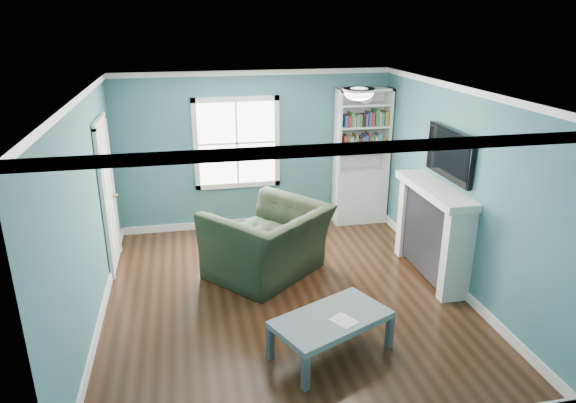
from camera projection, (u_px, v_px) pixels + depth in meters
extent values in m
plane|color=black|center=(285.00, 297.00, 6.58)|extent=(5.00, 5.00, 0.00)
plane|color=#3D6779|center=(255.00, 151.00, 8.44)|extent=(4.50, 0.00, 4.50)
plane|color=#3D6779|center=(351.00, 313.00, 3.83)|extent=(4.50, 0.00, 4.50)
plane|color=#3D6779|center=(87.00, 216.00, 5.71)|extent=(0.00, 5.00, 5.00)
plane|color=#3D6779|center=(457.00, 190.00, 6.56)|extent=(0.00, 5.00, 5.00)
plane|color=white|center=(285.00, 92.00, 5.69)|extent=(5.00, 5.00, 0.00)
cube|color=white|center=(257.00, 221.00, 8.84)|extent=(4.50, 0.03, 0.12)
cube|color=white|center=(102.00, 312.00, 6.13)|extent=(0.03, 5.00, 0.12)
cube|color=white|center=(446.00, 276.00, 6.98)|extent=(0.03, 5.00, 0.12)
cube|color=white|center=(254.00, 73.00, 7.99)|extent=(4.50, 0.04, 0.08)
cube|color=white|center=(358.00, 148.00, 3.42)|extent=(4.50, 0.04, 0.08)
cube|color=white|center=(73.00, 102.00, 5.28)|extent=(0.04, 5.00, 0.08)
cube|color=white|center=(468.00, 90.00, 6.13)|extent=(0.04, 5.00, 0.08)
cube|color=white|center=(237.00, 143.00, 8.32)|extent=(1.24, 0.01, 1.34)
cube|color=white|center=(196.00, 145.00, 8.18)|extent=(0.08, 0.06, 1.50)
cube|color=white|center=(277.00, 141.00, 8.43)|extent=(0.08, 0.06, 1.50)
cube|color=white|center=(238.00, 185.00, 8.55)|extent=(1.40, 0.06, 0.08)
cube|color=white|center=(235.00, 99.00, 8.07)|extent=(1.40, 0.06, 0.08)
cube|color=white|center=(237.00, 143.00, 8.31)|extent=(1.24, 0.03, 0.03)
cube|color=white|center=(237.00, 143.00, 8.31)|extent=(0.03, 0.03, 1.34)
cube|color=silver|center=(359.00, 197.00, 8.87)|extent=(0.90, 0.35, 0.90)
cube|color=silver|center=(338.00, 132.00, 8.40)|extent=(0.04, 0.35, 1.40)
cube|color=silver|center=(387.00, 130.00, 8.56)|extent=(0.04, 0.35, 1.40)
cube|color=silver|center=(359.00, 129.00, 8.63)|extent=(0.90, 0.02, 1.40)
cube|color=silver|center=(365.00, 89.00, 8.25)|extent=(0.90, 0.35, 0.04)
cube|color=silver|center=(361.00, 171.00, 8.71)|extent=(0.84, 0.33, 0.03)
cube|color=silver|center=(362.00, 149.00, 8.58)|extent=(0.84, 0.33, 0.03)
cube|color=silver|center=(363.00, 126.00, 8.45)|extent=(0.84, 0.33, 0.03)
cube|color=silver|center=(364.00, 104.00, 8.33)|extent=(0.84, 0.33, 0.03)
cube|color=maroon|center=(362.00, 142.00, 8.52)|extent=(0.70, 0.25, 0.22)
cube|color=#33723F|center=(364.00, 119.00, 8.39)|extent=(0.70, 0.25, 0.22)
cylinder|color=beige|center=(365.00, 96.00, 8.24)|extent=(0.26, 0.06, 0.26)
cube|color=black|center=(433.00, 235.00, 6.95)|extent=(0.30, 1.20, 1.10)
cube|color=black|center=(430.00, 248.00, 7.02)|extent=(0.22, 0.65, 0.70)
cube|color=silver|center=(457.00, 256.00, 6.33)|extent=(0.36, 0.16, 1.20)
cube|color=silver|center=(411.00, 217.00, 7.57)|extent=(0.36, 0.16, 1.20)
cube|color=silver|center=(435.00, 189.00, 6.72)|extent=(0.44, 1.58, 0.10)
cube|color=black|center=(450.00, 154.00, 6.59)|extent=(0.06, 1.10, 0.65)
cube|color=silver|center=(108.00, 198.00, 7.09)|extent=(0.04, 0.80, 2.05)
cube|color=white|center=(104.00, 209.00, 6.68)|extent=(0.05, 0.08, 2.13)
cube|color=white|center=(112.00, 188.00, 7.51)|extent=(0.05, 0.08, 2.13)
cube|color=white|center=(99.00, 121.00, 6.73)|extent=(0.05, 0.98, 0.08)
sphere|color=#BF8C3F|center=(115.00, 196.00, 7.41)|extent=(0.07, 0.07, 0.07)
ellipsoid|color=white|center=(359.00, 94.00, 5.97)|extent=(0.34, 0.34, 0.15)
cylinder|color=white|center=(359.00, 90.00, 5.96)|extent=(0.38, 0.38, 0.03)
cube|color=white|center=(162.00, 162.00, 8.17)|extent=(0.08, 0.01, 0.12)
imported|color=black|center=(268.00, 230.00, 6.97)|extent=(1.76, 1.70, 1.30)
cube|color=#434A50|center=(305.00, 373.00, 4.88)|extent=(0.09, 0.09, 0.38)
cube|color=#434A50|center=(389.00, 332.00, 5.52)|extent=(0.09, 0.09, 0.38)
cube|color=#434A50|center=(270.00, 343.00, 5.34)|extent=(0.09, 0.09, 0.38)
cube|color=#434A50|center=(352.00, 308.00, 5.97)|extent=(0.09, 0.09, 0.38)
cube|color=slate|center=(331.00, 319.00, 5.35)|extent=(1.38, 1.11, 0.07)
cube|color=white|center=(344.00, 320.00, 5.27)|extent=(0.30, 0.32, 0.00)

